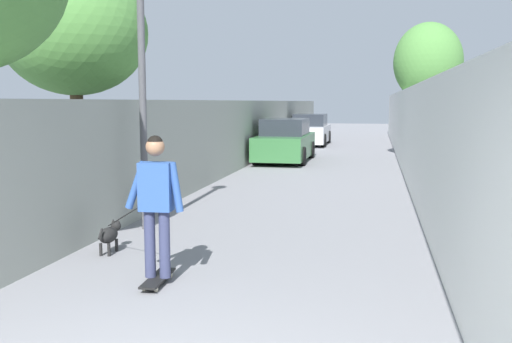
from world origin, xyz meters
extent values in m
plane|color=gray|center=(14.00, 0.00, 0.00)|extent=(80.00, 80.00, 0.00)
cube|color=#999E93|center=(12.00, 2.66, 1.09)|extent=(48.00, 0.30, 2.19)
cube|color=white|center=(12.00, -2.66, 1.26)|extent=(48.00, 0.30, 2.53)
cylinder|color=brown|center=(19.00, -3.51, 1.43)|extent=(0.27, 0.27, 2.85)
ellipsoid|color=#4C843D|center=(19.00, -3.51, 3.60)|extent=(2.50, 2.50, 2.88)
cylinder|color=#473523|center=(7.50, 4.29, 1.32)|extent=(0.26, 0.26, 2.65)
ellipsoid|color=#4C843D|center=(7.50, 4.29, 3.53)|extent=(2.94, 2.94, 2.51)
cylinder|color=#4C4C51|center=(5.75, 2.11, 2.24)|extent=(0.12, 0.12, 4.48)
cube|color=black|center=(2.99, 0.80, 0.07)|extent=(0.81, 0.24, 0.02)
cylinder|color=beige|center=(3.26, 0.88, 0.03)|extent=(0.06, 0.03, 0.06)
cylinder|color=beige|center=(3.27, 0.74, 0.03)|extent=(0.06, 0.03, 0.06)
cylinder|color=beige|center=(2.70, 0.85, 0.03)|extent=(0.06, 0.03, 0.06)
cylinder|color=beige|center=(2.71, 0.71, 0.03)|extent=(0.06, 0.03, 0.06)
cylinder|color=#333859|center=(2.98, 0.89, 0.48)|extent=(0.14, 0.14, 0.80)
cylinder|color=#333859|center=(2.99, 0.71, 0.48)|extent=(0.14, 0.14, 0.80)
cube|color=#2D5199|center=(2.99, 0.80, 1.17)|extent=(0.24, 0.39, 0.57)
cylinder|color=#2D5199|center=(2.97, 1.04, 1.18)|extent=(0.11, 0.29, 0.58)
cylinder|color=#2D5199|center=(3.00, 0.56, 1.17)|extent=(0.10, 0.18, 0.59)
sphere|color=#9E7051|center=(2.99, 0.80, 1.63)|extent=(0.22, 0.22, 0.22)
sphere|color=black|center=(2.99, 0.80, 1.67)|extent=(0.19, 0.19, 0.19)
ellipsoid|color=black|center=(4.13, 1.99, 0.27)|extent=(0.44, 0.24, 0.22)
sphere|color=black|center=(4.41, 2.01, 0.34)|extent=(0.15, 0.15, 0.15)
cone|color=black|center=(4.40, 2.05, 0.42)|extent=(0.05, 0.05, 0.06)
cone|color=black|center=(4.41, 1.97, 0.42)|extent=(0.05, 0.05, 0.06)
cylinder|color=black|center=(4.27, 2.06, 0.09)|extent=(0.04, 0.04, 0.18)
cylinder|color=black|center=(4.27, 1.94, 0.09)|extent=(0.04, 0.04, 0.18)
cylinder|color=black|center=(3.99, 2.05, 0.09)|extent=(0.04, 0.04, 0.18)
cylinder|color=black|center=(4.00, 1.93, 0.09)|extent=(0.04, 0.04, 0.18)
cylinder|color=black|center=(3.87, 1.98, 0.35)|extent=(0.14, 0.04, 0.13)
cylinder|color=black|center=(3.56, 1.40, 0.73)|extent=(1.16, 1.21, 0.66)
cube|color=#336B38|center=(17.17, 1.51, 0.56)|extent=(4.36, 1.70, 0.80)
cube|color=#262B33|center=(17.17, 1.51, 1.24)|extent=(2.27, 1.50, 0.60)
cylinder|color=black|center=(18.52, 2.30, 0.32)|extent=(0.64, 0.22, 0.64)
cylinder|color=black|center=(18.52, 0.72, 0.32)|extent=(0.64, 0.22, 0.64)
cylinder|color=black|center=(15.81, 2.30, 0.32)|extent=(0.64, 0.22, 0.64)
cylinder|color=black|center=(15.81, 0.72, 0.32)|extent=(0.64, 0.22, 0.64)
cube|color=silver|center=(25.21, 1.51, 0.56)|extent=(4.30, 1.70, 0.80)
cube|color=#262B33|center=(25.21, 1.51, 1.24)|extent=(2.24, 1.50, 0.60)
cylinder|color=black|center=(26.55, 2.30, 0.32)|extent=(0.64, 0.22, 0.64)
cylinder|color=black|center=(26.55, 0.72, 0.32)|extent=(0.64, 0.22, 0.64)
cylinder|color=black|center=(23.88, 2.30, 0.32)|extent=(0.64, 0.22, 0.64)
cylinder|color=black|center=(23.88, 0.72, 0.32)|extent=(0.64, 0.22, 0.64)
camera|label=1|loc=(-3.19, -1.69, 2.15)|focal=40.04mm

